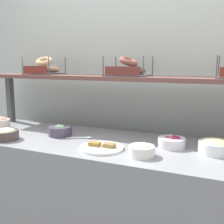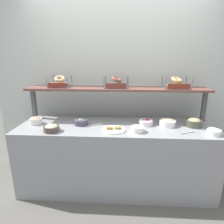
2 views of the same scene
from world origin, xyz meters
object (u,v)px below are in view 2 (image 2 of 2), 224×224
bowl_egg_salad (167,122)px  bagel_basket_plain (60,83)px  bowl_veggie_mix (81,122)px  serving_plate_white (114,129)px  serving_spoon_by_edge (97,125)px  bowl_scallion_spread (137,129)px  bowl_beet_salad (146,122)px  bagel_basket_sesame (176,84)px  bowl_hummus (194,122)px  serving_spoon_near_plate (189,132)px  bowl_cream_cheese (214,132)px  bowl_tuna_salad (51,128)px  bagel_basket_cinnamon_raisin (116,84)px  bowl_lox_spread (36,120)px

bowl_egg_salad → bagel_basket_plain: size_ratio=0.72×
bowl_veggie_mix → serving_plate_white: size_ratio=0.63×
serving_spoon_by_edge → bagel_basket_plain: bearing=152.6°
bowl_egg_salad → bowl_scallion_spread: bearing=-149.6°
bowl_beet_salad → bowl_veggie_mix: bearing=-176.8°
serving_plate_white → bagel_basket_sesame: size_ratio=0.84×
bowl_scallion_spread → bowl_egg_salad: (0.38, 0.22, 0.01)m
bagel_basket_sesame → bagel_basket_plain: bearing=179.7°
bowl_hummus → bowl_egg_salad: bearing=179.3°
bagel_basket_sesame → serving_spoon_near_plate: bearing=-81.5°
bowl_cream_cheese → serving_plate_white: size_ratio=0.53×
bowl_tuna_salad → bowl_cream_cheese: (1.79, 0.00, -0.00)m
bagel_basket_plain → bagel_basket_cinnamon_raisin: 0.75m
bowl_veggie_mix → serving_spoon_near_plate: bearing=-8.8°
bowl_hummus → bagel_basket_cinnamon_raisin: bearing=166.1°
bowl_beet_salad → serving_plate_white: 0.45m
bagel_basket_sesame → serving_plate_white: bearing=-151.2°
bowl_egg_salad → bagel_basket_plain: bagel_basket_plain is taller
bowl_tuna_salad → bowl_hummus: bearing=9.1°
bowl_veggie_mix → bowl_egg_salad: (1.07, 0.03, 0.01)m
bowl_lox_spread → bowl_beet_salad: (1.38, 0.05, -0.01)m
bowl_egg_salad → serving_plate_white: bowl_egg_salad is taller
bowl_scallion_spread → bagel_basket_plain: size_ratio=0.54×
bowl_veggie_mix → bowl_tuna_salad: 0.37m
bowl_hummus → bowl_tuna_salad: 1.69m
bowl_egg_salad → bowl_tuna_salad: bearing=-168.7°
bowl_scallion_spread → bagel_basket_sesame: bagel_basket_sesame is taller
bowl_cream_cheese → bowl_beet_salad: bearing=158.0°
bowl_lox_spread → serving_spoon_near_plate: bowl_lox_spread is taller
bowl_lox_spread → serving_spoon_by_edge: 0.77m
bowl_veggie_mix → serving_spoon_by_edge: bowl_veggie_mix is taller
bowl_veggie_mix → bagel_basket_cinnamon_raisin: (0.43, 0.26, 0.44)m
bowl_tuna_salad → serving_spoon_near_plate: size_ratio=1.05×
serving_plate_white → bagel_basket_sesame: 1.00m
bowl_egg_salad → bowl_hummus: bearing=-0.7°
bowl_veggie_mix → bagel_basket_cinnamon_raisin: bagel_basket_cinnamon_raisin is taller
bowl_tuna_salad → serving_plate_white: bowl_tuna_salad is taller
bowl_scallion_spread → bowl_cream_cheese: 0.83m
bowl_scallion_spread → bowl_egg_salad: size_ratio=0.75×
bowl_beet_salad → bowl_egg_salad: (0.26, -0.02, 0.01)m
bagel_basket_cinnamon_raisin → bagel_basket_sesame: bagel_basket_cinnamon_raisin is taller
bowl_egg_salad → bagel_basket_cinnamon_raisin: 0.81m
bowl_cream_cheese → bowl_egg_salad: bearing=149.1°
bowl_cream_cheese → bagel_basket_cinnamon_raisin: (-1.08, 0.50, 0.44)m
serving_plate_white → serving_spoon_by_edge: bearing=143.5°
bowl_egg_salad → bagel_basket_cinnamon_raisin: bagel_basket_cinnamon_raisin is taller
bagel_basket_plain → serving_plate_white: bearing=-30.3°
bowl_lox_spread → bowl_scallion_spread: bowl_lox_spread is taller
bowl_lox_spread → bagel_basket_sesame: bearing=8.4°
bowl_lox_spread → bowl_hummus: (1.95, 0.03, 0.01)m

